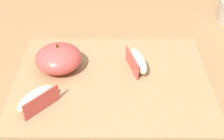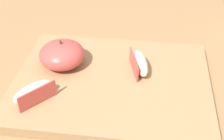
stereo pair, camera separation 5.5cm
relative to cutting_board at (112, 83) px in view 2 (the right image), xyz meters
The scene contains 5 objects.
dining_table 0.13m from the cutting_board, 18.46° to the left, with size 1.20×0.89×0.74m.
cutting_board is the anchor object (origin of this frame).
apple_half_skin_up 0.11m from the cutting_board, 162.55° to the left, with size 0.09×0.09×0.05m.
apple_wedge_middle 0.06m from the cutting_board, 33.99° to the left, with size 0.04×0.08×0.03m.
apple_wedge_front 0.14m from the cutting_board, 149.17° to the right, with size 0.07×0.07×0.03m.
Camera 2 is at (0.01, -0.45, 1.11)m, focal length 50.25 mm.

